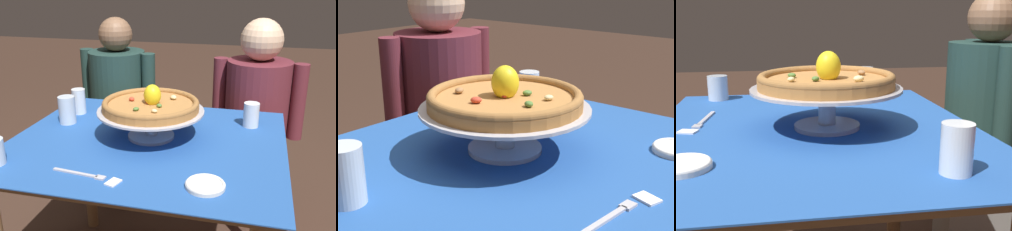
{
  "view_description": "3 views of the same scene",
  "coord_description": "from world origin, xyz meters",
  "views": [
    {
      "loc": [
        0.42,
        -1.34,
        1.37
      ],
      "look_at": [
        0.06,
        0.1,
        0.83
      ],
      "focal_mm": 40.64,
      "sensor_mm": 36.0,
      "label": 1
    },
    {
      "loc": [
        -0.83,
        -0.67,
        1.21
      ],
      "look_at": [
        0.04,
        0.06,
        0.84
      ],
      "focal_mm": 49.06,
      "sensor_mm": 36.0,
      "label": 2
    },
    {
      "loc": [
        1.15,
        -0.1,
        1.07
      ],
      "look_at": [
        0.0,
        0.09,
        0.79
      ],
      "focal_mm": 44.04,
      "sensor_mm": 36.0,
      "label": 3
    }
  ],
  "objects": [
    {
      "name": "pizza_stand",
      "position": [
        0.01,
        0.04,
        0.84
      ],
      "size": [
        0.43,
        0.43,
        0.12
      ],
      "color": "#B7B7C1",
      "rests_on": "dining_table"
    },
    {
      "name": "dining_table",
      "position": [
        0.0,
        0.0,
        0.64
      ],
      "size": [
        1.09,
        0.93,
        0.76
      ],
      "color": "olive",
      "rests_on": "ground"
    },
    {
      "name": "water_glass_side_left",
      "position": [
        -0.4,
        0.1,
        0.81
      ],
      "size": [
        0.07,
        0.07,
        0.12
      ],
      "color": "silver",
      "rests_on": "dining_table"
    },
    {
      "name": "water_glass_back_right",
      "position": [
        0.4,
        0.25,
        0.8
      ],
      "size": [
        0.07,
        0.07,
        0.11
      ],
      "color": "white",
      "rests_on": "dining_table"
    },
    {
      "name": "pizza",
      "position": [
        0.01,
        0.04,
        0.9
      ],
      "size": [
        0.39,
        0.39,
        0.1
      ],
      "color": "#AD753D",
      "rests_on": "pizza_stand"
    },
    {
      "name": "diner_right",
      "position": [
        0.42,
        0.73,
        0.58
      ],
      "size": [
        0.51,
        0.4,
        1.18
      ],
      "color": "maroon",
      "rests_on": "ground"
    },
    {
      "name": "sugar_packet",
      "position": [
        -0.01,
        -0.35,
        0.76
      ],
      "size": [
        0.05,
        0.06,
        0.0
      ],
      "primitive_type": "cube",
      "rotation": [
        0.0,
        0.0,
        1.27
      ],
      "color": "white",
      "rests_on": "dining_table"
    },
    {
      "name": "dinner_fork",
      "position": [
        -0.13,
        -0.33,
        0.76
      ],
      "size": [
        0.2,
        0.04,
        0.01
      ],
      "color": "#B7B7C1",
      "rests_on": "dining_table"
    }
  ]
}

